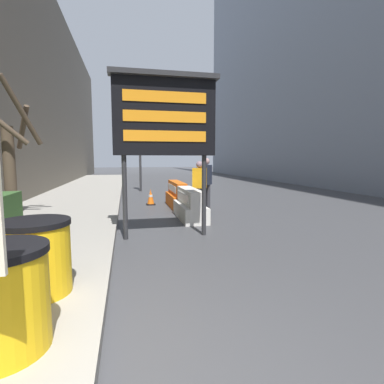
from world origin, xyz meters
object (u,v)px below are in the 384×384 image
(message_board, at_px, (165,117))
(jersey_barrier_orange_far, at_px, (177,196))
(pedestrian_worker, at_px, (206,179))
(barrel_drum_middle, at_px, (35,257))
(jersey_barrier_white, at_px, (190,206))
(pedestrian_passerby, at_px, (200,183))
(traffic_cone_near, at_px, (151,197))
(traffic_light_near_curb, at_px, (140,143))

(message_board, bearing_deg, jersey_barrier_orange_far, 77.04)
(jersey_barrier_orange_far, height_order, pedestrian_worker, pedestrian_worker)
(pedestrian_worker, bearing_deg, message_board, 5.47)
(barrel_drum_middle, height_order, pedestrian_worker, pedestrian_worker)
(barrel_drum_middle, bearing_deg, jersey_barrier_white, 58.92)
(pedestrian_worker, bearing_deg, pedestrian_passerby, 2.93)
(barrel_drum_middle, distance_m, jersey_barrier_white, 5.37)
(barrel_drum_middle, xyz_separation_m, jersey_barrier_white, (2.77, 4.60, -0.21))
(jersey_barrier_white, height_order, pedestrian_passerby, pedestrian_passerby)
(jersey_barrier_orange_far, bearing_deg, message_board, -102.96)
(jersey_barrier_white, xyz_separation_m, pedestrian_worker, (0.87, 1.47, 0.64))
(barrel_drum_middle, bearing_deg, message_board, 56.14)
(jersey_barrier_orange_far, distance_m, pedestrian_worker, 1.29)
(traffic_cone_near, xyz_separation_m, pedestrian_passerby, (1.36, -2.01, 0.68))
(message_board, distance_m, traffic_cone_near, 5.21)
(jersey_barrier_white, xyz_separation_m, traffic_cone_near, (-0.88, 2.84, -0.09))
(jersey_barrier_orange_far, bearing_deg, pedestrian_passerby, -70.47)
(jersey_barrier_white, relative_size, jersey_barrier_orange_far, 0.95)
(traffic_light_near_curb, bearing_deg, traffic_cone_near, -88.51)
(pedestrian_worker, height_order, pedestrian_passerby, pedestrian_worker)
(barrel_drum_middle, xyz_separation_m, traffic_cone_near, (1.89, 7.44, -0.30))
(barrel_drum_middle, bearing_deg, traffic_cone_near, 75.71)
(message_board, height_order, jersey_barrier_orange_far, message_board)
(jersey_barrier_white, xyz_separation_m, jersey_barrier_orange_far, (0.00, 2.19, 0.02))
(jersey_barrier_orange_far, bearing_deg, traffic_cone_near, 143.50)
(traffic_cone_near, distance_m, pedestrian_worker, 2.33)
(message_board, relative_size, pedestrian_passerby, 2.12)
(jersey_barrier_white, height_order, traffic_cone_near, jersey_barrier_white)
(jersey_barrier_white, height_order, pedestrian_worker, pedestrian_worker)
(traffic_cone_near, height_order, pedestrian_passerby, pedestrian_passerby)
(barrel_drum_middle, relative_size, jersey_barrier_orange_far, 0.41)
(barrel_drum_middle, height_order, traffic_light_near_curb, traffic_light_near_curb)
(traffic_light_near_curb, bearing_deg, jersey_barrier_orange_far, -79.60)
(message_board, bearing_deg, traffic_cone_near, 89.36)
(traffic_light_near_curb, bearing_deg, pedestrian_worker, -73.17)
(traffic_cone_near, bearing_deg, pedestrian_worker, -38.07)
(pedestrian_worker, bearing_deg, jersey_barrier_white, 3.32)
(message_board, bearing_deg, pedestrian_passerby, 62.22)
(jersey_barrier_white, bearing_deg, traffic_cone_near, 107.20)
(jersey_barrier_white, relative_size, pedestrian_passerby, 1.21)
(message_board, height_order, jersey_barrier_white, message_board)
(message_board, relative_size, jersey_barrier_white, 1.75)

